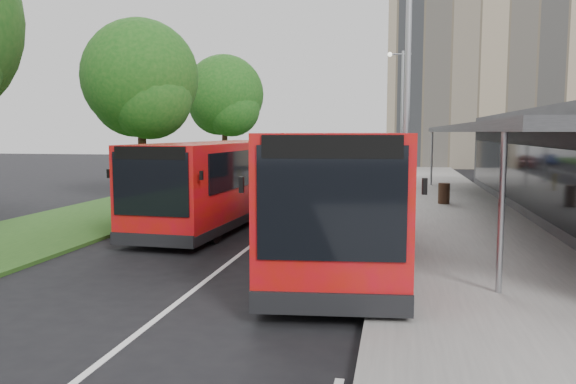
% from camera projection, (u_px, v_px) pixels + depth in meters
% --- Properties ---
extents(ground, '(120.00, 120.00, 0.00)m').
position_uv_depth(ground, '(241.00, 254.00, 14.68)').
color(ground, black).
rests_on(ground, ground).
extents(pavement, '(5.00, 80.00, 0.15)m').
position_uv_depth(pavement, '(432.00, 185.00, 33.06)').
color(pavement, gray).
rests_on(pavement, ground).
extents(grass_verge, '(5.00, 80.00, 0.10)m').
position_uv_depth(grass_verge, '(221.00, 182.00, 35.53)').
color(grass_verge, '#204817').
rests_on(grass_verge, ground).
extents(lane_centre_line, '(0.12, 70.00, 0.01)m').
position_uv_depth(lane_centre_line, '(319.00, 193.00, 29.32)').
color(lane_centre_line, silver).
rests_on(lane_centre_line, ground).
extents(kerb_dashes, '(0.12, 56.00, 0.01)m').
position_uv_depth(kerb_dashes, '(385.00, 187.00, 32.60)').
color(kerb_dashes, silver).
rests_on(kerb_dashes, ground).
extents(office_block, '(22.00, 12.00, 18.00)m').
position_uv_depth(office_block, '(509.00, 69.00, 52.06)').
color(office_block, tan).
rests_on(office_block, ground).
extents(tree_mid, '(5.00, 5.00, 8.03)m').
position_uv_depth(tree_mid, '(141.00, 85.00, 24.30)').
color(tree_mid, '#331E14').
rests_on(tree_mid, ground).
extents(tree_far, '(5.04, 5.04, 8.10)m').
position_uv_depth(tree_far, '(224.00, 100.00, 36.01)').
color(tree_far, '#331E14').
rests_on(tree_far, ground).
extents(lamp_post_near, '(1.44, 0.28, 8.00)m').
position_uv_depth(lamp_post_near, '(404.00, 75.00, 15.35)').
color(lamp_post_near, '#93969B').
rests_on(lamp_post_near, pavement).
extents(lamp_post_far, '(1.44, 0.28, 8.00)m').
position_uv_depth(lamp_post_far, '(401.00, 107.00, 34.87)').
color(lamp_post_far, '#93969B').
rests_on(lamp_post_far, pavement).
extents(bus_main, '(3.93, 11.35, 3.15)m').
position_uv_depth(bus_main, '(334.00, 193.00, 14.35)').
color(bus_main, '#B4091B').
rests_on(bus_main, ground).
extents(bus_second, '(3.07, 10.12, 2.83)m').
position_uv_depth(bus_second, '(220.00, 182.00, 19.23)').
color(bus_second, '#B4091B').
rests_on(bus_second, ground).
extents(litter_bin, '(0.50, 0.50, 0.87)m').
position_uv_depth(litter_bin, '(444.00, 193.00, 23.76)').
color(litter_bin, '#352115').
rests_on(litter_bin, pavement).
extents(bollard, '(0.16, 0.16, 0.88)m').
position_uv_depth(bollard, '(414.00, 180.00, 30.44)').
color(bollard, '#E0B30B').
rests_on(bollard, pavement).
extents(car_near, '(2.30, 3.90, 1.25)m').
position_uv_depth(car_near, '(372.00, 160.00, 52.22)').
color(car_near, '#5D0D13').
rests_on(car_near, ground).
extents(car_far, '(1.42, 3.29, 1.05)m').
position_uv_depth(car_far, '(344.00, 158.00, 58.02)').
color(car_far, navy).
rests_on(car_far, ground).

